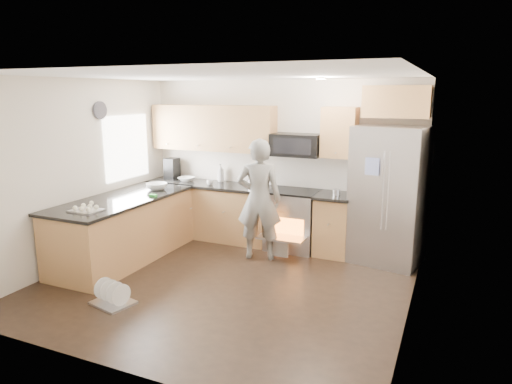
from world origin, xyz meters
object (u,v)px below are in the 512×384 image
at_px(refrigerator, 389,195).
at_px(person, 259,200).
at_px(stove_range, 293,206).
at_px(dish_rack, 113,298).

bearing_deg(refrigerator, person, -150.38).
xyz_separation_m(stove_range, person, (-0.31, -0.61, 0.21)).
relative_size(person, dish_rack, 3.38).
height_order(person, dish_rack, person).
height_order(stove_range, person, stove_range).
bearing_deg(stove_range, refrigerator, 0.29).
relative_size(refrigerator, person, 1.10).
xyz_separation_m(refrigerator, person, (-1.73, -0.62, -0.09)).
bearing_deg(person, refrigerator, -175.67).
height_order(refrigerator, dish_rack, refrigerator).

